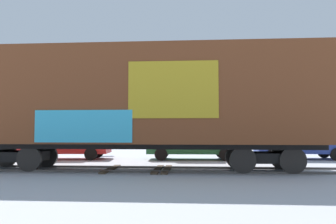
{
  "coord_description": "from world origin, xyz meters",
  "views": [
    {
      "loc": [
        2.31,
        -12.58,
        1.46
      ],
      "look_at": [
        2.33,
        1.8,
        2.3
      ],
      "focal_mm": 35.46,
      "sensor_mm": 36.0,
      "label": 1
    }
  ],
  "objects": [
    {
      "name": "parked_car_blue",
      "position": [
        9.23,
        5.04,
        0.86
      ],
      "size": [
        4.69,
        2.37,
        1.68
      ],
      "color": "navy",
      "rests_on": "ground_plane"
    },
    {
      "name": "freight_car",
      "position": [
        1.14,
        -0.0,
        2.69
      ],
      "size": [
        13.89,
        3.96,
        4.76
      ],
      "color": "brown",
      "rests_on": "ground_plane"
    },
    {
      "name": "ground_plane",
      "position": [
        0.0,
        0.0,
        0.0
      ],
      "size": [
        260.0,
        260.0,
        0.0
      ],
      "primitive_type": "plane",
      "color": "#B2B5BC"
    },
    {
      "name": "flagpole",
      "position": [
        -3.99,
        12.93,
        4.71
      ],
      "size": [
        1.4,
        0.54,
        7.35
      ],
      "color": "silver",
      "rests_on": "ground_plane"
    },
    {
      "name": "parked_car_red",
      "position": [
        -3.21,
        4.99,
        0.8
      ],
      "size": [
        4.73,
        1.92,
        1.55
      ],
      "color": "#B21E1E",
      "rests_on": "ground_plane"
    },
    {
      "name": "parked_car_green",
      "position": [
        3.54,
        4.75,
        0.83
      ],
      "size": [
        4.76,
        2.09,
        1.66
      ],
      "color": "#1E5933",
      "rests_on": "ground_plane"
    },
    {
      "name": "track",
      "position": [
        1.43,
        -0.02,
        0.04
      ],
      "size": [
        59.95,
        5.92,
        0.08
      ],
      "color": "#4C4742",
      "rests_on": "ground_plane"
    },
    {
      "name": "hillside",
      "position": [
        0.04,
        68.38,
        5.43
      ],
      "size": [
        136.05,
        30.92,
        15.77
      ],
      "color": "silver",
      "rests_on": "ground_plane"
    }
  ]
}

